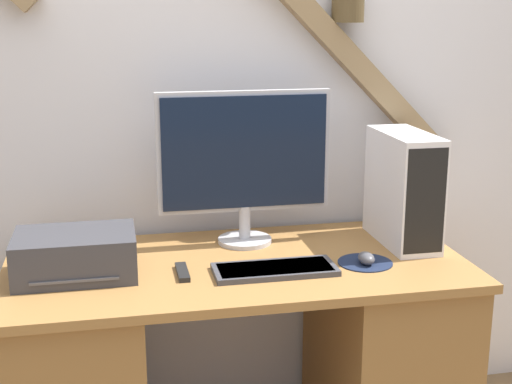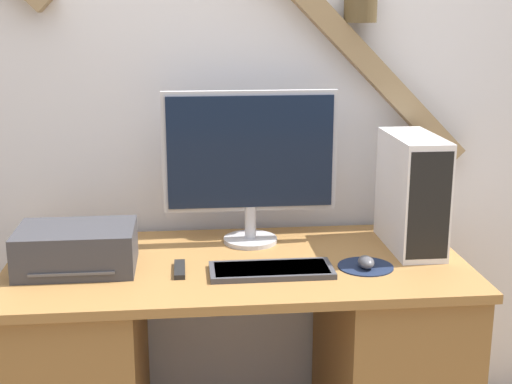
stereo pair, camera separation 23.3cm
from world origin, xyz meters
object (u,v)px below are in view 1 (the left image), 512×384
(keyboard, at_px, (275,269))
(printer, at_px, (75,255))
(computer_tower, at_px, (404,188))
(monitor, at_px, (244,158))
(remote_control, at_px, (182,272))
(mouse, at_px, (366,258))

(keyboard, distance_m, printer, 0.63)
(keyboard, distance_m, computer_tower, 0.59)
(monitor, relative_size, keyboard, 1.56)
(remote_control, bearing_deg, mouse, -3.49)
(monitor, height_order, keyboard, monitor)
(monitor, distance_m, printer, 0.67)
(keyboard, bearing_deg, remote_control, 172.19)
(computer_tower, bearing_deg, remote_control, -168.58)
(mouse, distance_m, computer_tower, 0.34)
(monitor, height_order, mouse, monitor)
(computer_tower, bearing_deg, monitor, 168.19)
(computer_tower, relative_size, printer, 1.07)
(printer, bearing_deg, monitor, 20.68)
(keyboard, relative_size, printer, 1.05)
(computer_tower, height_order, printer, computer_tower)
(computer_tower, relative_size, remote_control, 2.72)
(keyboard, bearing_deg, monitor, 96.76)
(computer_tower, bearing_deg, printer, -174.76)
(monitor, height_order, computer_tower, monitor)
(monitor, xyz_separation_m, computer_tower, (0.56, -0.12, -0.11))
(keyboard, height_order, computer_tower, computer_tower)
(mouse, bearing_deg, computer_tower, 44.05)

